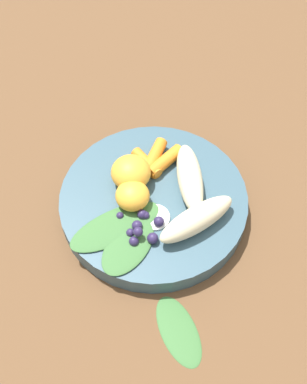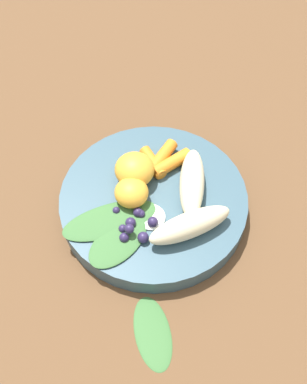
% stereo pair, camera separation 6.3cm
% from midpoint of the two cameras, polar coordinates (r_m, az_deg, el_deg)
% --- Properties ---
extents(ground_plane, '(2.40, 2.40, 0.00)m').
position_cam_midpoint_polar(ground_plane, '(0.66, 2.71, -2.17)').
color(ground_plane, brown).
extents(bowl, '(0.26, 0.26, 0.03)m').
position_cam_midpoint_polar(bowl, '(0.65, 2.77, -1.46)').
color(bowl, '#385666').
rests_on(bowl, ground_plane).
extents(banana_peeled_left, '(0.12, 0.06, 0.03)m').
position_cam_midpoint_polar(banana_peeled_left, '(0.64, 7.52, 1.14)').
color(banana_peeled_left, beige).
rests_on(banana_peeled_left, bowl).
extents(banana_peeled_right, '(0.06, 0.12, 0.03)m').
position_cam_midpoint_polar(banana_peeled_right, '(0.60, 7.52, -4.27)').
color(banana_peeled_right, beige).
rests_on(banana_peeled_right, bowl).
extents(orange_segment_near, '(0.05, 0.05, 0.03)m').
position_cam_midpoint_polar(orange_segment_near, '(0.62, 0.16, -0.25)').
color(orange_segment_near, '#F4A833').
rests_on(orange_segment_near, bowl).
extents(orange_segment_far, '(0.06, 0.06, 0.04)m').
position_cam_midpoint_polar(orange_segment_far, '(0.64, 0.47, 2.58)').
color(orange_segment_far, '#F4A833').
rests_on(orange_segment_far, bowl).
extents(carrot_front, '(0.04, 0.06, 0.02)m').
position_cam_midpoint_polar(carrot_front, '(0.66, 4.97, 3.37)').
color(carrot_front, orange).
rests_on(carrot_front, bowl).
extents(carrot_mid_left, '(0.06, 0.05, 0.02)m').
position_cam_midpoint_polar(carrot_mid_left, '(0.67, 3.75, 4.15)').
color(carrot_mid_left, orange).
rests_on(carrot_mid_left, bowl).
extents(carrot_mid_right, '(0.06, 0.03, 0.02)m').
position_cam_midpoint_polar(carrot_mid_right, '(0.66, 2.64, 3.48)').
color(carrot_mid_right, orange).
rests_on(carrot_mid_right, bowl).
extents(blueberry_pile, '(0.06, 0.06, 0.02)m').
position_cam_midpoint_polar(blueberry_pile, '(0.60, 0.75, -4.32)').
color(blueberry_pile, '#2D234C').
rests_on(blueberry_pile, bowl).
extents(coconut_shred_patch, '(0.04, 0.04, 0.00)m').
position_cam_midpoint_polar(coconut_shred_patch, '(0.62, 2.51, -3.32)').
color(coconut_shred_patch, white).
rests_on(coconut_shred_patch, bowl).
extents(kale_leaf_left, '(0.07, 0.14, 0.01)m').
position_cam_midpoint_polar(kale_leaf_left, '(0.61, -2.43, -3.69)').
color(kale_leaf_left, '#3D7038').
rests_on(kale_leaf_left, bowl).
extents(kale_leaf_right, '(0.10, 0.11, 0.01)m').
position_cam_midpoint_polar(kale_leaf_right, '(0.60, -1.38, -6.33)').
color(kale_leaf_right, '#3D7038').
rests_on(kale_leaf_right, bowl).
extents(kale_leaf_stray, '(0.09, 0.05, 0.01)m').
position_cam_midpoint_polar(kale_leaf_stray, '(0.58, 3.12, -17.12)').
color(kale_leaf_stray, '#3D7038').
rests_on(kale_leaf_stray, ground_plane).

